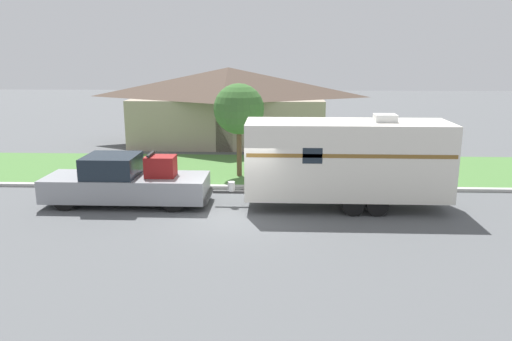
{
  "coord_description": "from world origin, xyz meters",
  "views": [
    {
      "loc": [
        1.29,
        -17.16,
        5.84
      ],
      "look_at": [
        0.49,
        1.34,
        1.4
      ],
      "focal_mm": 35.0,
      "sensor_mm": 36.0,
      "label": 1
    }
  ],
  "objects": [
    {
      "name": "house_across_street",
      "position": [
        -1.84,
        14.84,
        2.51
      ],
      "size": [
        12.77,
        6.63,
        4.85
      ],
      "color": "gray",
      "rests_on": "ground_plane"
    },
    {
      "name": "ground_plane",
      "position": [
        0.0,
        0.0,
        0.0
      ],
      "size": [
        120.0,
        120.0,
        0.0
      ],
      "primitive_type": "plane",
      "color": "#515456"
    },
    {
      "name": "curb_strip",
      "position": [
        0.0,
        3.75,
        0.07
      ],
      "size": [
        80.0,
        0.3,
        0.14
      ],
      "color": "#ADADA8",
      "rests_on": "ground_plane"
    },
    {
      "name": "travel_trailer",
      "position": [
        3.91,
        1.34,
        1.88
      ],
      "size": [
        8.85,
        2.43,
        3.58
      ],
      "color": "black",
      "rests_on": "ground_plane"
    },
    {
      "name": "tree_in_yard",
      "position": [
        -0.51,
        5.99,
        3.2
      ],
      "size": [
        2.36,
        2.36,
        4.41
      ],
      "color": "brown",
      "rests_on": "ground_plane"
    },
    {
      "name": "lawn_strip",
      "position": [
        0.0,
        7.4,
        0.01
      ],
      "size": [
        80.0,
        7.0,
        0.03
      ],
      "color": "#477538",
      "rests_on": "ground_plane"
    },
    {
      "name": "pickup_truck",
      "position": [
        -4.58,
        1.34,
        0.88
      ],
      "size": [
        6.38,
        2.1,
        2.05
      ],
      "color": "black",
      "rests_on": "ground_plane"
    },
    {
      "name": "mailbox",
      "position": [
        7.01,
        4.41,
        1.04
      ],
      "size": [
        0.48,
        0.2,
        1.36
      ],
      "color": "brown",
      "rests_on": "ground_plane"
    }
  ]
}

